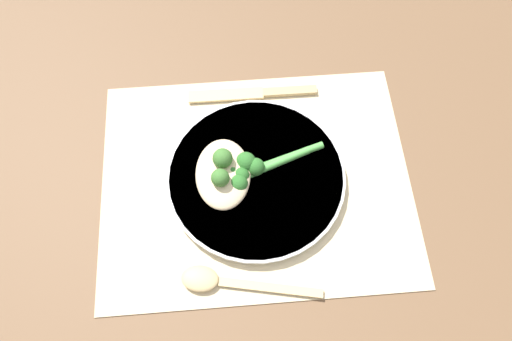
{
  "coord_description": "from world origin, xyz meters",
  "views": [
    {
      "loc": [
        -0.02,
        -0.29,
        0.64
      ],
      "look_at": [
        0.0,
        0.0,
        0.03
      ],
      "focal_mm": 35.0,
      "sensor_mm": 36.0,
      "label": 1
    }
  ],
  "objects_px": {
    "chicken_fillet": "(223,174)",
    "broccoli_stalk_left": "(245,175)",
    "spoon": "(218,281)",
    "plate": "(256,177)",
    "knife": "(255,94)",
    "broccoli_stalk_rear": "(257,163)"
  },
  "relations": [
    {
      "from": "chicken_fillet",
      "to": "broccoli_stalk_left",
      "type": "height_order",
      "value": "broccoli_stalk_left"
    },
    {
      "from": "broccoli_stalk_left",
      "to": "spoon",
      "type": "height_order",
      "value": "broccoli_stalk_left"
    },
    {
      "from": "plate",
      "to": "chicken_fillet",
      "type": "bearing_deg",
      "value": -179.03
    },
    {
      "from": "chicken_fillet",
      "to": "knife",
      "type": "relative_size",
      "value": 0.56
    },
    {
      "from": "broccoli_stalk_left",
      "to": "knife",
      "type": "relative_size",
      "value": 0.62
    },
    {
      "from": "plate",
      "to": "spoon",
      "type": "xyz_separation_m",
      "value": [
        -0.06,
        -0.14,
        -0.0
      ]
    },
    {
      "from": "broccoli_stalk_rear",
      "to": "spoon",
      "type": "relative_size",
      "value": 0.69
    },
    {
      "from": "chicken_fillet",
      "to": "broccoli_stalk_left",
      "type": "xyz_separation_m",
      "value": [
        0.03,
        -0.0,
        -0.0
      ]
    },
    {
      "from": "plate",
      "to": "chicken_fillet",
      "type": "height_order",
      "value": "chicken_fillet"
    },
    {
      "from": "plate",
      "to": "chicken_fillet",
      "type": "distance_m",
      "value": 0.05
    },
    {
      "from": "spoon",
      "to": "broccoli_stalk_rear",
      "type": "bearing_deg",
      "value": -10.98
    },
    {
      "from": "broccoli_stalk_left",
      "to": "knife",
      "type": "bearing_deg",
      "value": -29.76
    },
    {
      "from": "knife",
      "to": "spoon",
      "type": "relative_size",
      "value": 1.08
    },
    {
      "from": "chicken_fillet",
      "to": "broccoli_stalk_left",
      "type": "bearing_deg",
      "value": -6.13
    },
    {
      "from": "spoon",
      "to": "knife",
      "type": "bearing_deg",
      "value": -2.42
    },
    {
      "from": "broccoli_stalk_rear",
      "to": "broccoli_stalk_left",
      "type": "bearing_deg",
      "value": 116.24
    },
    {
      "from": "plate",
      "to": "spoon",
      "type": "distance_m",
      "value": 0.15
    },
    {
      "from": "knife",
      "to": "spoon",
      "type": "distance_m",
      "value": 0.29
    },
    {
      "from": "chicken_fillet",
      "to": "broccoli_stalk_left",
      "type": "distance_m",
      "value": 0.03
    },
    {
      "from": "broccoli_stalk_rear",
      "to": "knife",
      "type": "xyz_separation_m",
      "value": [
        0.01,
        0.13,
        -0.02
      ]
    },
    {
      "from": "broccoli_stalk_rear",
      "to": "spoon",
      "type": "bearing_deg",
      "value": 140.39
    },
    {
      "from": "chicken_fillet",
      "to": "knife",
      "type": "xyz_separation_m",
      "value": [
        0.05,
        0.14,
        -0.02
      ]
    }
  ]
}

